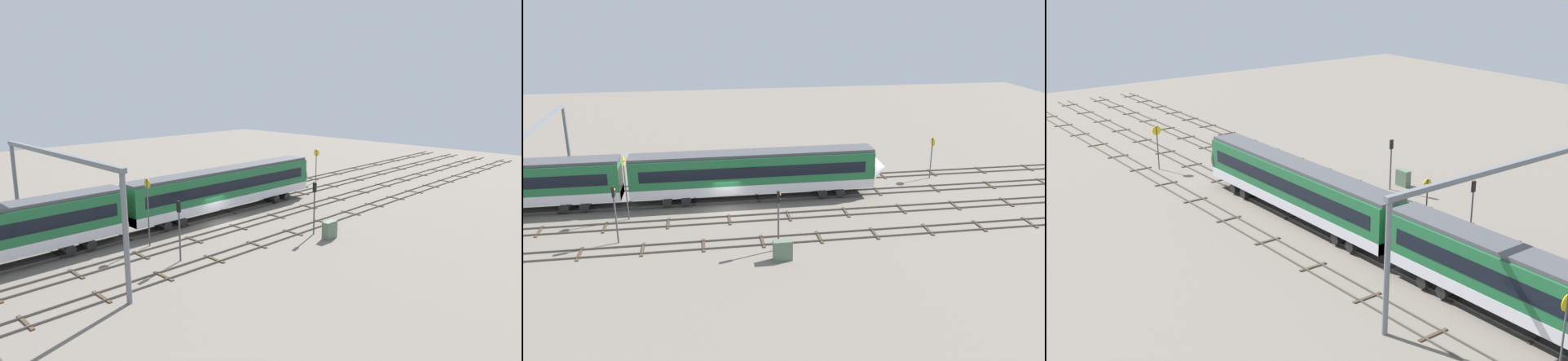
% 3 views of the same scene
% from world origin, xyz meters
% --- Properties ---
extents(ground_plane, '(142.34, 142.34, 0.00)m').
position_xyz_m(ground_plane, '(0.00, 0.00, 0.00)').
color(ground_plane, slate).
extents(track_near_foreground, '(126.34, 2.40, 0.16)m').
position_xyz_m(track_near_foreground, '(-0.00, -7.49, 0.07)').
color(track_near_foreground, '#59544C').
rests_on(track_near_foreground, ground).
extents(track_second_near, '(126.34, 2.40, 0.16)m').
position_xyz_m(track_second_near, '(0.00, -2.50, 0.07)').
color(track_second_near, '#59544C').
rests_on(track_second_near, ground).
extents(track_with_train, '(126.34, 2.40, 0.16)m').
position_xyz_m(track_with_train, '(-0.00, 2.50, 0.07)').
color(track_with_train, '#59544C').
rests_on(track_with_train, ground).
extents(track_second_far, '(126.34, 2.40, 0.16)m').
position_xyz_m(track_second_far, '(0.00, 7.49, 0.07)').
color(track_second_far, '#59544C').
rests_on(track_second_far, ground).
extents(train, '(75.20, 3.24, 4.80)m').
position_xyz_m(train, '(-21.36, 2.50, 2.66)').
color(train, '#1E6638').
rests_on(train, ground).
extents(overhead_gantry, '(0.40, 19.88, 8.92)m').
position_xyz_m(overhead_gantry, '(-16.15, 0.09, 6.77)').
color(overhead_gantry, slate).
rests_on(overhead_gantry, ground).
extents(speed_sign_near_foreground, '(0.14, 0.96, 5.20)m').
position_xyz_m(speed_sign_near_foreground, '(-25.41, 5.52, 3.41)').
color(speed_sign_near_foreground, '#4C4C51').
rests_on(speed_sign_near_foreground, ground).
extents(speed_sign_mid_trackside, '(0.14, 0.86, 6.00)m').
position_xyz_m(speed_sign_mid_trackside, '(-9.09, -0.87, 3.78)').
color(speed_sign_mid_trackside, '#4C4C51').
rests_on(speed_sign_mid_trackside, ground).
extents(speed_sign_far_trackside, '(0.14, 0.98, 4.69)m').
position_xyz_m(speed_sign_far_trackside, '(23.03, 5.86, 3.11)').
color(speed_sign_far_trackside, '#4C4C51').
rests_on(speed_sign_far_trackside, ground).
extents(signal_light_trackside_approach, '(0.31, 0.32, 4.98)m').
position_xyz_m(signal_light_trackside_approach, '(3.54, -9.12, 3.24)').
color(signal_light_trackside_approach, '#4C4C51').
rests_on(signal_light_trackside_approach, ground).
extents(signal_light_trackside_departure, '(0.31, 0.32, 4.95)m').
position_xyz_m(signal_light_trackside_departure, '(-9.38, -5.79, 3.22)').
color(signal_light_trackside_departure, '#4C4C51').
rests_on(signal_light_trackside_departure, ground).
extents(relay_cabinet, '(1.49, 0.68, 1.61)m').
position_xyz_m(relay_cabinet, '(3.58, -10.91, 0.81)').
color(relay_cabinet, '#597259').
rests_on(relay_cabinet, ground).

